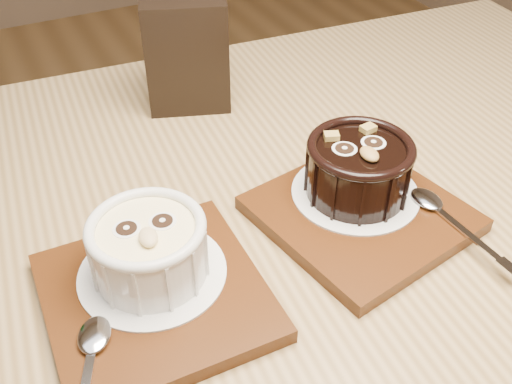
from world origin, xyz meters
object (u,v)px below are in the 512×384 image
tray_left (155,297)px  ramekin_dark (359,166)px  table (262,291)px  condiment_stand (187,54)px  tray_right (361,214)px  ramekin_white (148,246)px

tray_left → ramekin_dark: bearing=8.3°
table → condiment_stand: bearing=84.3°
condiment_stand → ramekin_dark: bearing=-73.9°
table → ramekin_dark: (0.10, -0.01, 0.14)m
condiment_stand → tray_left: bearing=-116.9°
tray_left → tray_right: (0.22, 0.01, 0.00)m
ramekin_white → condiment_stand: bearing=70.9°
ramekin_dark → condiment_stand: 0.28m
ramekin_white → table: bearing=19.1°
table → condiment_stand: (0.03, 0.25, 0.16)m
tray_left → tray_right: 0.22m
ramekin_dark → condiment_stand: size_ratio=0.75×
ramekin_dark → condiment_stand: bearing=113.1°
table → ramekin_dark: size_ratio=11.88×
ramekin_white → condiment_stand: (0.15, 0.28, 0.02)m
tray_right → ramekin_dark: ramekin_dark is taller
condiment_stand → table: bearing=-95.7°
tray_left → condiment_stand: condiment_stand is taller
ramekin_dark → table: bearing=-178.0°
ramekin_dark → condiment_stand: (-0.08, 0.26, 0.02)m
table → ramekin_white: size_ratio=12.46×
ramekin_white → tray_right: size_ratio=0.56×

